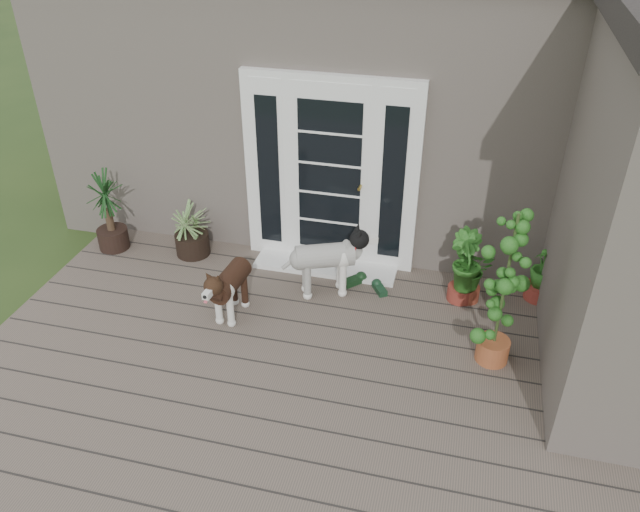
# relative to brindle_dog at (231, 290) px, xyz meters

# --- Properties ---
(deck) EXTENTS (6.20, 4.60, 0.12)m
(deck) POSITION_rel_brindle_dog_xyz_m (0.91, -0.94, -0.36)
(deck) COLOR #6B5B4C
(deck) RESTS_ON ground
(house_main) EXTENTS (7.40, 4.00, 3.10)m
(house_main) POSITION_rel_brindle_dog_xyz_m (0.91, 3.31, 1.13)
(house_main) COLOR #665E54
(house_main) RESTS_ON ground
(door_unit) EXTENTS (1.90, 0.14, 2.15)m
(door_unit) POSITION_rel_brindle_dog_xyz_m (0.71, 1.26, 0.77)
(door_unit) COLOR white
(door_unit) RESTS_ON deck
(door_step) EXTENTS (1.60, 0.40, 0.05)m
(door_step) POSITION_rel_brindle_dog_xyz_m (0.71, 1.06, -0.28)
(door_step) COLOR white
(door_step) RESTS_ON deck
(brindle_dog) EXTENTS (0.38, 0.76, 0.61)m
(brindle_dog) POSITION_rel_brindle_dog_xyz_m (0.00, 0.00, 0.00)
(brindle_dog) COLOR #382014
(brindle_dog) RESTS_ON deck
(white_dog) EXTENTS (0.89, 0.64, 0.68)m
(white_dog) POSITION_rel_brindle_dog_xyz_m (0.82, 0.60, 0.03)
(white_dog) COLOR silver
(white_dog) RESTS_ON deck
(spider_plant) EXTENTS (0.77, 0.77, 0.70)m
(spider_plant) POSITION_rel_brindle_dog_xyz_m (-0.87, 0.99, 0.04)
(spider_plant) COLOR #7F935A
(spider_plant) RESTS_ON deck
(yucca) EXTENTS (0.69, 0.69, 0.97)m
(yucca) POSITION_rel_brindle_dog_xyz_m (-1.84, 0.88, 0.18)
(yucca) COLOR black
(yucca) RESTS_ON deck
(herb_a) EXTENTS (0.53, 0.53, 0.54)m
(herb_a) POSITION_rel_brindle_dog_xyz_m (2.30, 0.85, -0.04)
(herb_a) COLOR #295E1B
(herb_a) RESTS_ON deck
(herb_b) EXTENTS (0.56, 0.56, 0.59)m
(herb_b) POSITION_rel_brindle_dog_xyz_m (2.23, 0.83, -0.01)
(herb_b) COLOR #255D1A
(herb_b) RESTS_ON deck
(herb_c) EXTENTS (0.44, 0.44, 0.49)m
(herb_c) POSITION_rel_brindle_dog_xyz_m (3.03, 1.06, -0.06)
(herb_c) COLOR #1F5D1A
(herb_c) RESTS_ON deck
(sapling) EXTENTS (0.58, 0.58, 1.59)m
(sapling) POSITION_rel_brindle_dog_xyz_m (2.57, -0.05, 0.49)
(sapling) COLOR #1B4E16
(sapling) RESTS_ON deck
(clog_left) EXTENTS (0.25, 0.29, 0.08)m
(clog_left) POSITION_rel_brindle_dog_xyz_m (1.38, 0.76, -0.26)
(clog_left) COLOR #15341E
(clog_left) RESTS_ON deck
(clog_right) EXTENTS (0.31, 0.32, 0.09)m
(clog_right) POSITION_rel_brindle_dog_xyz_m (1.09, 0.84, -0.26)
(clog_right) COLOR black
(clog_right) RESTS_ON deck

